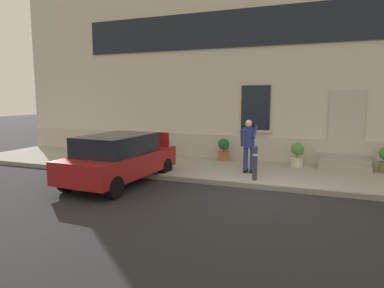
# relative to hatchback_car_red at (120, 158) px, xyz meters

# --- Properties ---
(ground_plane) EXTENTS (80.00, 80.00, 0.00)m
(ground_plane) POSITION_rel_hatchback_car_red_xyz_m (4.15, -0.03, -0.79)
(ground_plane) COLOR #232326
(sidewalk) EXTENTS (24.00, 3.60, 0.15)m
(sidewalk) POSITION_rel_hatchback_car_red_xyz_m (4.15, 2.77, -0.71)
(sidewalk) COLOR #99968E
(sidewalk) RESTS_ON ground
(curb_edge) EXTENTS (24.00, 0.12, 0.15)m
(curb_edge) POSITION_rel_hatchback_car_red_xyz_m (4.15, 0.91, -0.71)
(curb_edge) COLOR gray
(curb_edge) RESTS_ON ground
(building_facade) EXTENTS (24.00, 1.52, 7.50)m
(building_facade) POSITION_rel_hatchback_car_red_xyz_m (4.15, 5.25, 2.94)
(building_facade) COLOR beige
(building_facade) RESTS_ON ground
(entrance_stoop) EXTENTS (1.66, 0.96, 0.48)m
(entrance_stoop) POSITION_rel_hatchback_car_red_xyz_m (6.37, 4.19, -0.45)
(entrance_stoop) COLOR #9E998E
(entrance_stoop) RESTS_ON sidewalk
(hatchback_car_red) EXTENTS (1.92, 4.13, 1.50)m
(hatchback_car_red) POSITION_rel_hatchback_car_red_xyz_m (0.00, 0.00, 0.00)
(hatchback_car_red) COLOR maroon
(hatchback_car_red) RESTS_ON ground
(bollard_near_person) EXTENTS (0.15, 0.15, 1.04)m
(bollard_near_person) POSITION_rel_hatchback_car_red_xyz_m (3.83, 1.32, -0.08)
(bollard_near_person) COLOR #333338
(bollard_near_person) RESTS_ON sidewalk
(bollard_far_left) EXTENTS (0.15, 0.15, 1.04)m
(bollard_far_left) POSITION_rel_hatchback_car_red_xyz_m (-0.05, 1.32, -0.08)
(bollard_far_left) COLOR #333338
(bollard_far_left) RESTS_ON sidewalk
(person_on_phone) EXTENTS (0.51, 0.51, 1.74)m
(person_on_phone) POSITION_rel_hatchback_car_red_xyz_m (3.44, 2.21, 0.36)
(person_on_phone) COLOR navy
(person_on_phone) RESTS_ON sidewalk
(planter_charcoal) EXTENTS (0.44, 0.44, 0.86)m
(planter_charcoal) POSITION_rel_hatchback_car_red_xyz_m (-0.73, 3.93, -0.18)
(planter_charcoal) COLOR #2D2D30
(planter_charcoal) RESTS_ON sidewalk
(planter_terracotta) EXTENTS (0.44, 0.44, 0.86)m
(planter_terracotta) POSITION_rel_hatchback_car_red_xyz_m (2.05, 4.12, -0.18)
(planter_terracotta) COLOR #B25B38
(planter_terracotta) RESTS_ON sidewalk
(planter_cream) EXTENTS (0.44, 0.44, 0.86)m
(planter_cream) POSITION_rel_hatchback_car_red_xyz_m (4.83, 3.88, -0.18)
(planter_cream) COLOR beige
(planter_cream) RESTS_ON sidewalk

